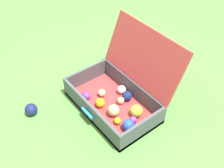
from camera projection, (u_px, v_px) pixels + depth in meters
name	position (u px, v px, depth m)	size (l,w,h in m)	color
ground_plane	(120.00, 102.00, 1.90)	(16.00, 16.00, 0.00)	#569342
open_suitcase	(121.00, 92.00, 1.81)	(0.62, 0.54, 0.50)	#B23838
stray_ball_on_grass	(31.00, 110.00, 1.80)	(0.08, 0.08, 0.08)	navy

